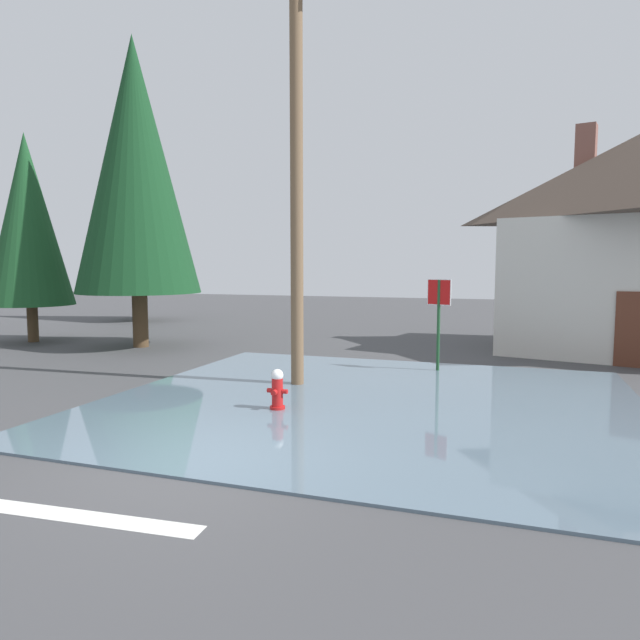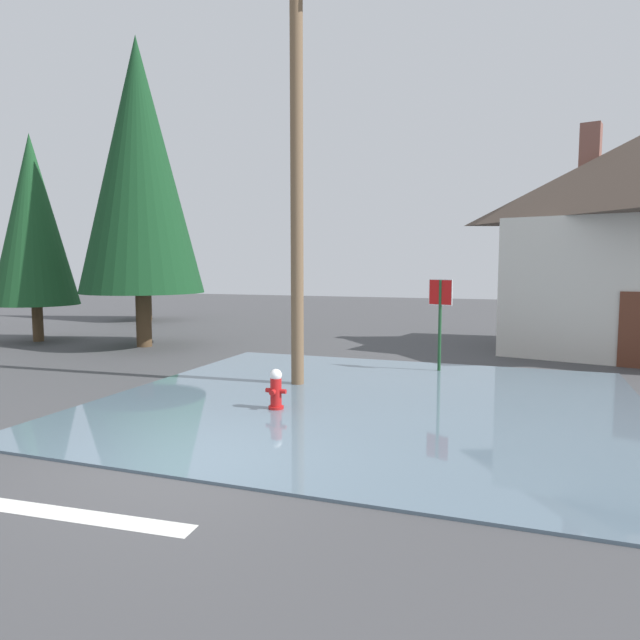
{
  "view_description": "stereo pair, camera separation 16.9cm",
  "coord_description": "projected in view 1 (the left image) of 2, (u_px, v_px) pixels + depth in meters",
  "views": [
    {
      "loc": [
        4.12,
        -6.45,
        2.68
      ],
      "look_at": [
        0.21,
        5.01,
        1.5
      ],
      "focal_mm": 31.59,
      "sensor_mm": 36.0,
      "label": 1
    },
    {
      "loc": [
        4.28,
        -6.39,
        2.68
      ],
      "look_at": [
        0.21,
        5.01,
        1.5
      ],
      "focal_mm": 31.59,
      "sensor_mm": 36.0,
      "label": 2
    }
  ],
  "objects": [
    {
      "name": "lane_stop_bar",
      "position": [
        18.0,
        508.0,
        6.23
      ],
      "size": [
        4.46,
        0.6,
        0.01
      ],
      "primitive_type": "cube",
      "rotation": [
        0.0,
        0.0,
        0.07
      ],
      "color": "silver",
      "rests_on": "ground"
    },
    {
      "name": "flood_puddle",
      "position": [
        370.0,
        401.0,
        11.07
      ],
      "size": [
        10.16,
        9.43,
        0.04
      ],
      "primitive_type": "cube",
      "color": "slate",
      "rests_on": "ground"
    },
    {
      "name": "pine_tree_short_left",
      "position": [
        136.0,
        166.0,
        18.02
      ],
      "size": [
        3.97,
        3.97,
        9.93
      ],
      "color": "#4C3823",
      "rests_on": "ground"
    },
    {
      "name": "ground_plane",
      "position": [
        187.0,
        467.0,
        7.66
      ],
      "size": [
        80.0,
        80.0,
        0.1
      ],
      "primitive_type": "cube",
      "color": "#424244"
    },
    {
      "name": "pine_tree_tall_left",
      "position": [
        139.0,
        216.0,
        26.95
      ],
      "size": [
        3.43,
        3.43,
        8.57
      ],
      "color": "#4C3823",
      "rests_on": "ground"
    },
    {
      "name": "pine_tree_mid_left",
      "position": [
        28.0,
        220.0,
        19.42
      ],
      "size": [
        2.88,
        2.88,
        7.21
      ],
      "color": "#4C3823",
      "rests_on": "ground"
    },
    {
      "name": "stop_sign_far",
      "position": [
        439.0,
        307.0,
        14.04
      ],
      "size": [
        0.61,
        0.25,
        2.34
      ],
      "color": "#1E4C28",
      "rests_on": "ground"
    },
    {
      "name": "fire_hydrant",
      "position": [
        277.0,
        391.0,
        10.35
      ],
      "size": [
        0.39,
        0.34,
        0.79
      ],
      "color": "red",
      "rests_on": "ground"
    },
    {
      "name": "utility_pole",
      "position": [
        297.0,
        167.0,
        12.12
      ],
      "size": [
        1.6,
        0.28,
        9.22
      ],
      "color": "brown",
      "rests_on": "ground"
    }
  ]
}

